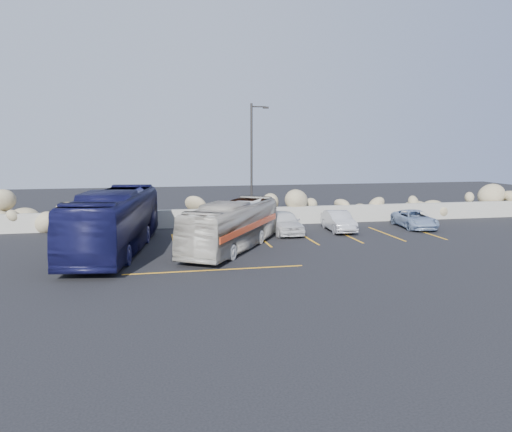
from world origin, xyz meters
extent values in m
plane|color=black|center=(0.00, 0.00, 0.00)|extent=(90.00, 90.00, 0.00)
cube|color=gray|center=(0.00, 12.00, 0.60)|extent=(60.00, 0.40, 1.20)
cube|color=orange|center=(-2.50, 7.00, 0.01)|extent=(0.12, 5.00, 0.01)
cube|color=orange|center=(2.60, 7.00, 0.01)|extent=(0.12, 5.00, 0.01)
cube|color=orange|center=(5.30, 7.00, 0.01)|extent=(0.12, 5.00, 0.01)
cube|color=orange|center=(7.90, 7.00, 0.01)|extent=(0.12, 5.00, 0.01)
cube|color=orange|center=(10.50, 7.00, 0.01)|extent=(0.12, 5.00, 0.01)
cube|color=orange|center=(13.10, 7.00, 0.01)|extent=(0.12, 5.00, 0.01)
cube|color=orange|center=(-1.00, 0.20, 0.01)|extent=(8.00, 0.12, 0.01)
cylinder|color=#292725|center=(2.50, 9.50, 4.00)|extent=(0.14, 0.14, 8.00)
cylinder|color=#292725|center=(2.95, 9.50, 7.80)|extent=(0.90, 0.08, 0.08)
cube|color=#292725|center=(3.40, 9.50, 7.75)|extent=(0.35, 0.18, 0.12)
imported|color=#B8B4A6|center=(0.45, 4.41, 1.27)|extent=(6.54, 8.92, 2.54)
imported|color=#111139|center=(-5.55, 4.97, 1.60)|extent=(4.46, 11.79, 3.21)
imported|color=silver|center=(4.35, 8.40, 0.72)|extent=(1.74, 4.23, 1.44)
imported|color=#B1B1B6|center=(7.97, 8.53, 0.64)|extent=(1.60, 3.96, 1.28)
imported|color=#8398B9|center=(13.38, 8.70, 0.58)|extent=(2.36, 4.38, 1.17)
camera|label=1|loc=(-3.60, -21.16, 5.50)|focal=35.00mm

